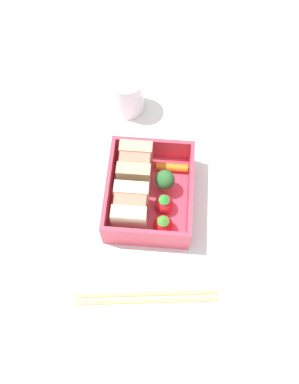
{
  "coord_description": "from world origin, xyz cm",
  "views": [
    {
      "loc": [
        -28.8,
        -2.3,
        61.2
      ],
      "look_at": [
        0.0,
        0.0,
        2.7
      ],
      "focal_mm": 40.0,
      "sensor_mm": 36.0,
      "label": 1
    }
  ],
  "objects_px": {
    "strawberry_left": "(163,225)",
    "drinking_glass": "(127,94)",
    "carrot_stick_far_left": "(172,167)",
    "chopstick_pair": "(147,297)",
    "sandwich_left": "(131,208)",
    "sandwich_center_left": "(135,167)",
    "broccoli_floret": "(165,180)",
    "strawberry_far_left": "(164,204)"
  },
  "relations": [
    {
      "from": "sandwich_left",
      "to": "broccoli_floret",
      "type": "bearing_deg",
      "value": -42.74
    },
    {
      "from": "carrot_stick_far_left",
      "to": "chopstick_pair",
      "type": "relative_size",
      "value": 0.25
    },
    {
      "from": "sandwich_left",
      "to": "broccoli_floret",
      "type": "xyz_separation_m",
      "value": [
        0.05,
        -0.05,
        -0.0
      ]
    },
    {
      "from": "strawberry_far_left",
      "to": "chopstick_pair",
      "type": "xyz_separation_m",
      "value": [
        -0.14,
        0.01,
        -0.02
      ]
    },
    {
      "from": "strawberry_left",
      "to": "drinking_glass",
      "type": "distance_m",
      "value": 0.24
    },
    {
      "from": "sandwich_left",
      "to": "strawberry_left",
      "type": "xyz_separation_m",
      "value": [
        -0.02,
        -0.05,
        -0.01
      ]
    },
    {
      "from": "strawberry_left",
      "to": "drinking_glass",
      "type": "height_order",
      "value": "drinking_glass"
    },
    {
      "from": "sandwich_center_left",
      "to": "strawberry_left",
      "type": "xyz_separation_m",
      "value": [
        -0.09,
        -0.05,
        -0.01
      ]
    },
    {
      "from": "sandwich_left",
      "to": "strawberry_far_left",
      "type": "xyz_separation_m",
      "value": [
        0.02,
        -0.05,
        -0.01
      ]
    },
    {
      "from": "strawberry_far_left",
      "to": "drinking_glass",
      "type": "relative_size",
      "value": 0.49
    },
    {
      "from": "sandwich_center_left",
      "to": "chopstick_pair",
      "type": "bearing_deg",
      "value": -169.93
    },
    {
      "from": "sandwich_center_left",
      "to": "strawberry_far_left",
      "type": "xyz_separation_m",
      "value": [
        -0.05,
        -0.05,
        -0.01
      ]
    },
    {
      "from": "broccoli_floret",
      "to": "carrot_stick_far_left",
      "type": "xyz_separation_m",
      "value": [
        0.03,
        -0.01,
        -0.02
      ]
    },
    {
      "from": "broccoli_floret",
      "to": "drinking_glass",
      "type": "bearing_deg",
      "value": 24.67
    },
    {
      "from": "strawberry_left",
      "to": "drinking_glass",
      "type": "xyz_separation_m",
      "value": [
        0.23,
        0.08,
        0.01
      ]
    },
    {
      "from": "sandwich_left",
      "to": "broccoli_floret",
      "type": "relative_size",
      "value": 1.36
    },
    {
      "from": "chopstick_pair",
      "to": "broccoli_floret",
      "type": "bearing_deg",
      "value": -4.51
    },
    {
      "from": "carrot_stick_far_left",
      "to": "drinking_glass",
      "type": "distance_m",
      "value": 0.15
    },
    {
      "from": "strawberry_left",
      "to": "strawberry_far_left",
      "type": "relative_size",
      "value": 1.04
    },
    {
      "from": "sandwich_left",
      "to": "sandwich_center_left",
      "type": "relative_size",
      "value": 1.0
    },
    {
      "from": "strawberry_left",
      "to": "sandwich_left",
      "type": "bearing_deg",
      "value": 70.19
    },
    {
      "from": "strawberry_left",
      "to": "carrot_stick_far_left",
      "type": "xyz_separation_m",
      "value": [
        0.1,
        -0.01,
        -0.01
      ]
    },
    {
      "from": "sandwich_left",
      "to": "drinking_glass",
      "type": "bearing_deg",
      "value": 7.3
    },
    {
      "from": "sandwich_center_left",
      "to": "carrot_stick_far_left",
      "type": "relative_size",
      "value": 1.16
    },
    {
      "from": "sandwich_center_left",
      "to": "drinking_glass",
      "type": "bearing_deg",
      "value": 10.77
    },
    {
      "from": "sandwich_left",
      "to": "carrot_stick_far_left",
      "type": "bearing_deg",
      "value": -33.69
    },
    {
      "from": "broccoli_floret",
      "to": "chopstick_pair",
      "type": "distance_m",
      "value": 0.17
    },
    {
      "from": "strawberry_far_left",
      "to": "sandwich_center_left",
      "type": "bearing_deg",
      "value": 42.54
    },
    {
      "from": "strawberry_left",
      "to": "broccoli_floret",
      "type": "bearing_deg",
      "value": 1.67
    },
    {
      "from": "sandwich_left",
      "to": "chopstick_pair",
      "type": "bearing_deg",
      "value": -164.33
    },
    {
      "from": "sandwich_center_left",
      "to": "broccoli_floret",
      "type": "relative_size",
      "value": 1.36
    },
    {
      "from": "broccoli_floret",
      "to": "chopstick_pair",
      "type": "xyz_separation_m",
      "value": [
        -0.17,
        0.01,
        -0.04
      ]
    },
    {
      "from": "strawberry_left",
      "to": "drinking_glass",
      "type": "bearing_deg",
      "value": 18.33
    },
    {
      "from": "drinking_glass",
      "to": "carrot_stick_far_left",
      "type": "bearing_deg",
      "value": -146.52
    },
    {
      "from": "sandwich_center_left",
      "to": "chopstick_pair",
      "type": "distance_m",
      "value": 0.2
    },
    {
      "from": "sandwich_left",
      "to": "carrot_stick_far_left",
      "type": "xyz_separation_m",
      "value": [
        0.09,
        -0.06,
        -0.02
      ]
    },
    {
      "from": "strawberry_left",
      "to": "broccoli_floret",
      "type": "distance_m",
      "value": 0.07
    },
    {
      "from": "strawberry_left",
      "to": "chopstick_pair",
      "type": "relative_size",
      "value": 0.18
    },
    {
      "from": "strawberry_far_left",
      "to": "carrot_stick_far_left",
      "type": "xyz_separation_m",
      "value": [
        0.07,
        -0.01,
        -0.01
      ]
    },
    {
      "from": "sandwich_center_left",
      "to": "chopstick_pair",
      "type": "xyz_separation_m",
      "value": [
        -0.19,
        -0.03,
        -0.04
      ]
    },
    {
      "from": "carrot_stick_far_left",
      "to": "chopstick_pair",
      "type": "xyz_separation_m",
      "value": [
        -0.21,
        0.02,
        -0.02
      ]
    },
    {
      "from": "sandwich_center_left",
      "to": "drinking_glass",
      "type": "height_order",
      "value": "same"
    }
  ]
}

